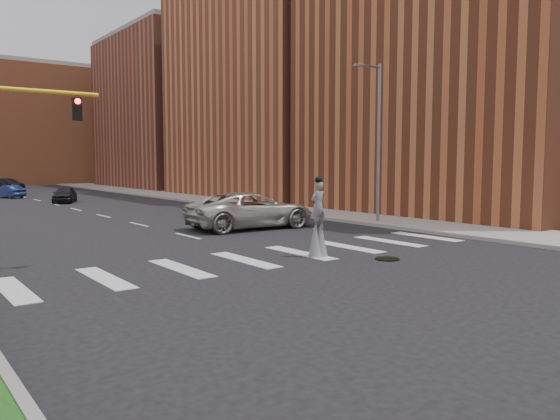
# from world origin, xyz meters

# --- Properties ---
(ground_plane) EXTENTS (160.00, 160.00, 0.00)m
(ground_plane) POSITION_xyz_m (0.00, 0.00, 0.00)
(ground_plane) COLOR black
(ground_plane) RESTS_ON ground
(sidewalk_right) EXTENTS (5.00, 90.00, 0.18)m
(sidewalk_right) POSITION_xyz_m (12.50, 25.00, 0.09)
(sidewalk_right) COLOR gray
(sidewalk_right) RESTS_ON ground
(manhole) EXTENTS (0.90, 0.90, 0.04)m
(manhole) POSITION_xyz_m (3.00, -2.00, 0.02)
(manhole) COLOR black
(manhole) RESTS_ON ground
(building_near) EXTENTS (16.00, 20.00, 22.00)m
(building_near) POSITION_xyz_m (22.00, 8.00, 11.00)
(building_near) COLOR #974929
(building_near) RESTS_ON ground
(building_mid) EXTENTS (16.00, 22.00, 24.00)m
(building_mid) POSITION_xyz_m (22.00, 30.00, 12.00)
(building_mid) COLOR #B45E38
(building_mid) RESTS_ON ground
(building_far) EXTENTS (16.00, 22.00, 20.00)m
(building_far) POSITION_xyz_m (22.00, 54.00, 10.00)
(building_far) COLOR brown
(building_far) RESTS_ON ground
(building_backdrop) EXTENTS (26.00, 14.00, 18.00)m
(building_backdrop) POSITION_xyz_m (6.00, 78.00, 9.00)
(building_backdrop) COLOR #B45E38
(building_backdrop) RESTS_ON ground
(streetlight) EXTENTS (2.05, 0.20, 9.00)m
(streetlight) POSITION_xyz_m (10.90, 6.00, 4.90)
(streetlight) COLOR slate
(streetlight) RESTS_ON ground
(stilt_performer) EXTENTS (0.84, 0.55, 3.04)m
(stilt_performer) POSITION_xyz_m (1.34, -0.03, 1.22)
(stilt_performer) COLOR #311F13
(stilt_performer) RESTS_ON ground
(suv_crossing) EXTENTS (7.17, 3.66, 1.94)m
(suv_crossing) POSITION_xyz_m (4.18, 8.80, 0.97)
(suv_crossing) COLOR beige
(suv_crossing) RESTS_ON ground
(car_near) EXTENTS (3.19, 4.45, 1.41)m
(car_near) POSITION_xyz_m (1.24, 33.53, 0.70)
(car_near) COLOR black
(car_near) RESTS_ON ground
(car_mid) EXTENTS (2.49, 3.95, 1.23)m
(car_mid) POSITION_xyz_m (-1.42, 42.98, 0.62)
(car_mid) COLOR navy
(car_mid) RESTS_ON ground
(car_far) EXTENTS (3.62, 5.00, 1.34)m
(car_far) POSITION_xyz_m (2.09, 62.07, 0.67)
(car_far) COLOR black
(car_far) RESTS_ON ground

